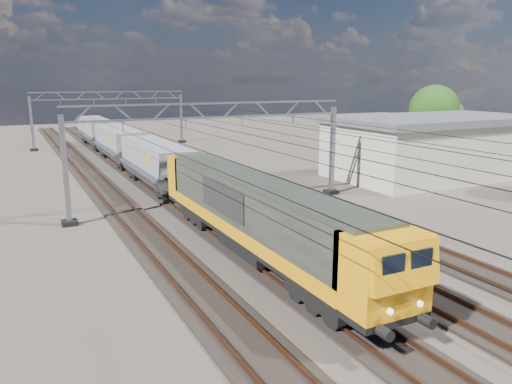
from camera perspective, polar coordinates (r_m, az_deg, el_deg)
name	(u,v)px	position (r m, az deg, el deg)	size (l,w,h in m)	color
ground	(241,222)	(30.74, -1.75, -3.45)	(160.00, 160.00, 0.00)	#2A241F
track_outer_west	(144,234)	(28.83, -12.66, -4.71)	(2.60, 140.00, 0.30)	black
track_loco	(210,225)	(29.97, -5.22, -3.78)	(2.60, 140.00, 0.30)	black
track_inner_east	(269,217)	(31.58, 1.55, -2.87)	(2.60, 140.00, 0.30)	black
track_outer_east	(322,210)	(33.59, 7.58, -2.03)	(2.60, 140.00, 0.30)	black
catenary_gantry_mid	(215,151)	(33.53, -4.68, 4.70)	(19.90, 0.90, 7.11)	gray
catenary_gantry_far	(111,117)	(68.11, -16.25, 8.28)	(19.90, 0.90, 7.11)	gray
overhead_wires	(194,119)	(37.05, -7.08, 8.27)	(12.03, 140.00, 0.53)	black
locomotive	(256,212)	(24.01, 0.00, -2.32)	(2.76, 21.10, 3.62)	black
hopper_wagon_lead	(156,162)	(40.31, -11.37, 3.43)	(3.38, 13.00, 3.25)	black
hopper_wagon_mid	(119,142)	(54.02, -15.41, 5.52)	(3.38, 13.00, 3.25)	black
hopper_wagon_third	(96,130)	(67.93, -17.83, 6.75)	(3.38, 13.00, 3.25)	black
industrial_shed	(434,146)	(47.88, 19.66, 4.97)	(18.60, 10.60, 5.40)	beige
tree_far	(438,112)	(59.02, 20.04, 8.63)	(5.81, 5.41, 8.06)	#372919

